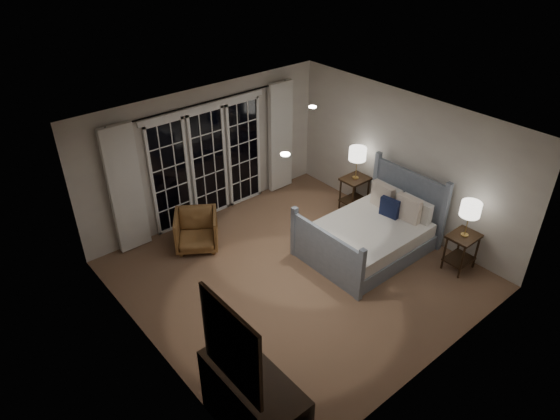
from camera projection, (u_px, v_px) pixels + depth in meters
floor at (297, 274)px, 8.11m from camera, size 5.00×5.00×0.00m
ceiling at (300, 132)px, 6.78m from camera, size 5.00×5.00×0.00m
wall_left at (145, 279)px, 6.09m from camera, size 0.02×5.00×2.50m
wall_right at (404, 161)px, 8.81m from camera, size 0.02×5.00×2.50m
wall_back at (207, 154)px, 9.07m from camera, size 5.00×0.02×2.50m
wall_front at (440, 296)px, 5.82m from camera, size 5.00×0.02×2.50m
french_doors at (209, 162)px, 9.13m from camera, size 2.50×0.04×2.20m
curtain_rod at (205, 102)px, 8.48m from camera, size 3.50×0.03×0.03m
curtain_left at (126, 190)px, 8.15m from camera, size 0.55×0.10×2.25m
curtain_right at (280, 137)px, 9.95m from camera, size 0.55×0.10×2.25m
downlight_a at (313, 107)px, 7.61m from camera, size 0.12×0.12×0.01m
downlight_b at (285, 154)px, 6.20m from camera, size 0.12×0.12×0.01m
bed at (370, 235)px, 8.53m from camera, size 2.09×1.49×1.21m
nightstand_left at (462, 247)px, 8.04m from camera, size 0.50×0.40×0.65m
nightstand_right at (354, 188)px, 9.62m from camera, size 0.51×0.41×0.67m
lamp_left at (471, 209)px, 7.66m from camera, size 0.31×0.31×0.61m
lamp_right at (358, 154)px, 9.24m from camera, size 0.33×0.33×0.63m
armchair at (197, 231)px, 8.60m from camera, size 0.99×1.00×0.66m
dresser at (254, 405)px, 5.48m from camera, size 0.56×1.33×0.94m
mirror at (231, 346)px, 4.77m from camera, size 0.05×0.85×1.00m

